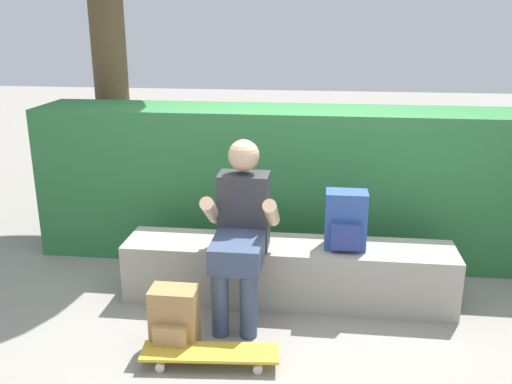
# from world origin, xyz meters

# --- Properties ---
(ground_plane) EXTENTS (24.00, 24.00, 0.00)m
(ground_plane) POSITION_xyz_m (0.00, 0.00, 0.00)
(ground_plane) COLOR gray
(bench_main) EXTENTS (2.31, 0.43, 0.42)m
(bench_main) POSITION_xyz_m (0.00, 0.25, 0.21)
(bench_main) COLOR #9E998B
(bench_main) RESTS_ON ground
(person_skater) EXTENTS (0.49, 0.62, 1.17)m
(person_skater) POSITION_xyz_m (-0.30, 0.04, 0.63)
(person_skater) COLOR #333338
(person_skater) RESTS_ON ground
(skateboard_near_person) EXTENTS (0.81, 0.27, 0.09)m
(skateboard_near_person) POSITION_xyz_m (-0.39, -0.60, 0.07)
(skateboard_near_person) COLOR gold
(skateboard_near_person) RESTS_ON ground
(backpack_on_bench) EXTENTS (0.28, 0.23, 0.40)m
(backpack_on_bench) POSITION_xyz_m (0.39, 0.24, 0.62)
(backpack_on_bench) COLOR #2D4C99
(backpack_on_bench) RESTS_ON bench_main
(backpack_on_ground) EXTENTS (0.28, 0.23, 0.40)m
(backpack_on_ground) POSITION_xyz_m (-0.64, -0.47, 0.19)
(backpack_on_ground) COLOR #A37A47
(backpack_on_ground) RESTS_ON ground
(hedge_row) EXTENTS (4.37, 0.63, 1.24)m
(hedge_row) POSITION_xyz_m (0.07, 1.08, 0.62)
(hedge_row) COLOR #2F723C
(hedge_row) RESTS_ON ground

